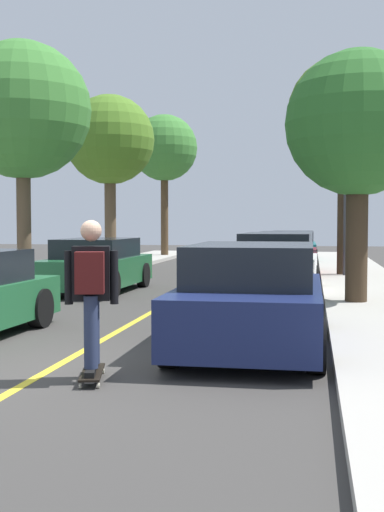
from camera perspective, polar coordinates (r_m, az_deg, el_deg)
The scene contains 15 objects.
ground at distance 8.15m, azimuth -11.88°, elevation -9.40°, with size 80.00×80.00×0.00m, color #3D3A38.
center_line at distance 11.89m, azimuth -4.59°, elevation -5.41°, with size 0.12×39.20×0.01m, color gold.
parked_car_left_near at distance 16.64m, azimuth -8.11°, elevation -0.81°, with size 1.92×4.07×1.31m.
parked_car_right_nearest at distance 9.12m, azimuth 5.16°, elevation -3.57°, with size 1.94×4.02×1.43m.
parked_car_right_near at distance 15.51m, azimuth 7.25°, elevation -0.80°, with size 1.93×4.27×1.47m.
parked_car_right_far at distance 21.15m, azimuth 8.04°, elevation 0.15°, with size 1.96×4.24×1.41m.
parked_car_right_farthest at distance 28.24m, azimuth 8.58°, elevation 0.75°, with size 2.00×4.13×1.34m.
street_tree_left_nearest at distance 16.93m, azimuth -14.23°, elevation 11.85°, with size 3.30×3.30×5.91m.
street_tree_left_near at distance 23.50m, azimuth -7.01°, elevation 9.68°, with size 3.07×3.07×5.93m.
street_tree_left_far at distance 31.86m, azimuth -2.36°, elevation 9.10°, with size 3.10×3.10×6.59m.
street_tree_right_nearest at distance 13.80m, azimuth 13.95°, elevation 10.74°, with size 2.87×2.87×4.96m.
street_tree_right_near at distance 20.85m, azimuth 12.73°, elevation 11.83°, with size 3.29×3.29×6.49m.
streetlamp at distance 20.30m, azimuth 12.97°, elevation 6.98°, with size 0.36×0.24×5.28m.
skateboard at distance 7.48m, azimuth -8.49°, elevation -9.80°, with size 0.41×0.87×0.10m.
skateboarder at distance 7.30m, azimuth -8.57°, elevation -2.60°, with size 0.58×0.70×1.65m.
Camera 1 is at (3.01, -7.37, 1.74)m, focal length 47.01 mm.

